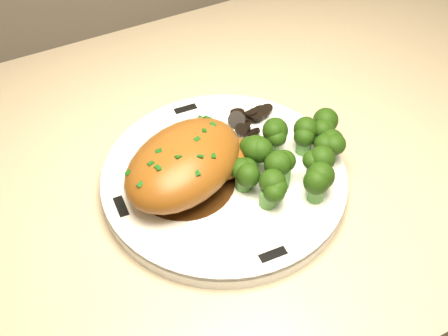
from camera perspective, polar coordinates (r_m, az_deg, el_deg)
name	(u,v)px	position (r m, az deg, el deg)	size (l,w,h in m)	color
counter	(421,216)	(1.31, 19.41, -4.62)	(2.11, 0.69, 1.03)	brown
plate	(224,179)	(0.68, 0.00, -1.14)	(0.30, 0.30, 0.02)	white
rim_accent_0	(186,109)	(0.76, -3.93, 6.00)	(0.03, 0.01, 0.00)	black
rim_accent_1	(121,207)	(0.65, -10.42, -3.88)	(0.03, 0.01, 0.00)	black
rim_accent_2	(273,255)	(0.60, 4.99, -8.77)	(0.03, 0.01, 0.00)	black
rim_accent_3	(317,143)	(0.72, 9.40, 2.51)	(0.03, 0.01, 0.00)	black
gravy_pool	(185,181)	(0.67, -4.00, -1.37)	(0.12, 0.12, 0.00)	#341B09
chicken_breast	(189,163)	(0.65, -3.62, 0.53)	(0.19, 0.17, 0.06)	#915119
mushroom_pile	(247,128)	(0.73, 2.35, 4.12)	(0.08, 0.06, 0.02)	black
broccoli_florets	(291,157)	(0.67, 6.83, 1.09)	(0.15, 0.12, 0.04)	#53903D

